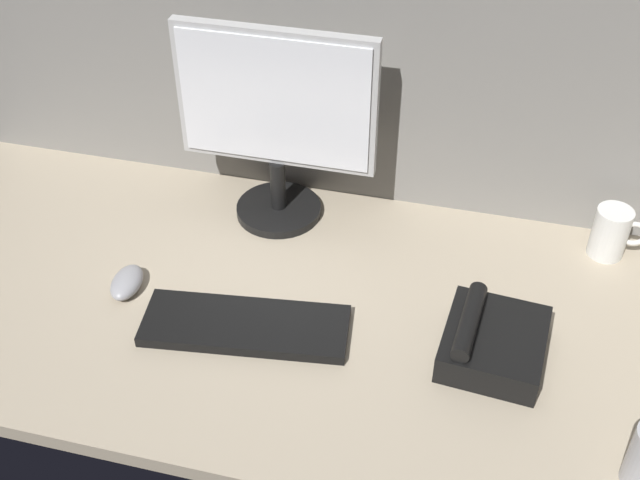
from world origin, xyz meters
The scene contains 7 objects.
ground_plane centered at (0.00, 0.00, -1.50)cm, with size 180.00×80.00×3.00cm, color tan.
cubicle_wall_back centered at (0.00, 37.50, 39.65)cm, with size 180.00×5.00×79.31cm.
monitor centered at (-16.32, 25.12, 22.88)cm, with size 40.07×18.00×41.62cm.
keyboard centered at (-12.47, -10.10, 1.00)cm, with size 37.00×13.00×2.00cm, color black.
mouse centered at (-37.60, -5.34, 1.70)cm, with size 5.60×9.60×3.40cm, color #99999E.
mug_ceramic_white centered at (51.10, 27.68, 5.35)cm, with size 10.73×7.09×10.63cm.
desk_phone centered at (30.71, -5.45, 3.19)cm, with size 18.60×20.42×8.80cm.
Camera 1 is at (24.94, -104.42, 104.52)cm, focal length 44.84 mm.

